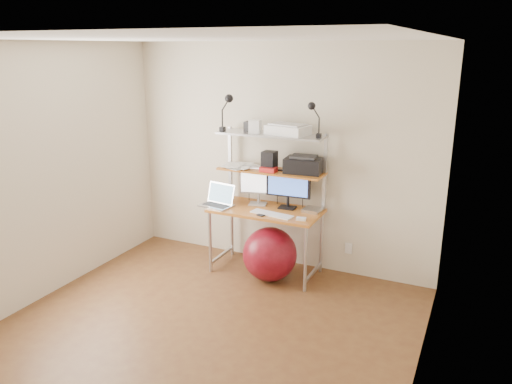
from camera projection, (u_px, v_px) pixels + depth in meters
room at (194, 200)px, 4.03m from camera, size 3.60×3.60×3.60m
computer_desk at (268, 189)px, 5.42m from camera, size 1.20×0.60×1.57m
wall_outlet at (349, 248)px, 5.50m from camera, size 0.08×0.01×0.12m
monitor_silver at (258, 182)px, 5.53m from camera, size 0.42×0.19×0.47m
monitor_black at (288, 186)px, 5.41m from camera, size 0.50×0.15×0.50m
laptop at (219, 201)px, 5.54m from camera, size 0.39×0.34×0.31m
keyboard at (272, 214)px, 5.25m from camera, size 0.48×0.20×0.01m
mouse at (301, 219)px, 5.08m from camera, size 0.11×0.08×0.03m
mac_mini at (312, 210)px, 5.35m from camera, size 0.20×0.20×0.04m
phone at (264, 214)px, 5.25m from camera, size 0.12×0.16×0.01m
printer at (304, 165)px, 5.28m from camera, size 0.41×0.30×0.19m
nas_cube at (269, 161)px, 5.39m from camera, size 0.14×0.14×0.21m
red_box at (268, 169)px, 5.35m from camera, size 0.18×0.12×0.05m
scanner at (288, 129)px, 5.25m from camera, size 0.48×0.36×0.11m
box_white at (255, 127)px, 5.33m from camera, size 0.13×0.12×0.14m
box_grey at (250, 126)px, 5.43m from camera, size 0.11×0.11×0.11m
clip_lamp_left at (228, 105)px, 5.33m from camera, size 0.16×0.09×0.41m
clip_lamp_right at (313, 112)px, 5.01m from camera, size 0.14×0.08×0.36m
exercise_ball at (270, 254)px, 5.37m from camera, size 0.59×0.59×0.59m
paper_stack at (240, 166)px, 5.56m from camera, size 0.41×0.42×0.03m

